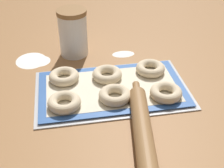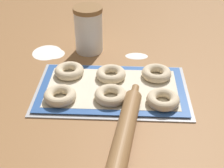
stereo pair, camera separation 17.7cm
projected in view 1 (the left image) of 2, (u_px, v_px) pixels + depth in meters
ground_plane at (116, 92)px, 0.99m from camera, size 2.80×2.80×0.00m
baking_tray at (112, 90)px, 1.00m from camera, size 0.49×0.29×0.01m
baking_mat at (112, 88)px, 1.00m from camera, size 0.46×0.26×0.00m
bagel_front_left at (64, 102)px, 0.91m from camera, size 0.10×0.10×0.03m
bagel_front_center at (115, 95)px, 0.94m from camera, size 0.10×0.10×0.03m
bagel_front_right at (166, 92)px, 0.95m from camera, size 0.10×0.10×0.03m
bagel_back_left at (64, 76)px, 1.02m from camera, size 0.10×0.10×0.03m
bagel_back_center at (107, 74)px, 1.03m from camera, size 0.10×0.10×0.03m
bagel_back_right at (150, 68)px, 1.06m from camera, size 0.10×0.10×0.03m
flour_canister at (73, 33)px, 1.15m from camera, size 0.11×0.11×0.18m
rolling_pin at (143, 136)px, 0.80m from camera, size 0.11×0.46×0.05m
flour_patch_near at (40, 61)px, 1.15m from camera, size 0.08×0.08×0.00m
flour_patch_far at (123, 54)px, 1.19m from camera, size 0.09×0.05×0.00m
flour_patch_side at (31, 60)px, 1.15m from camera, size 0.11×0.12×0.00m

